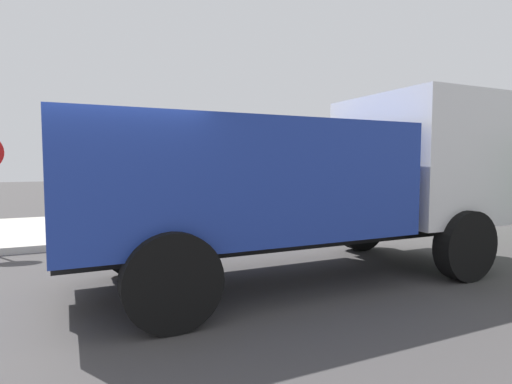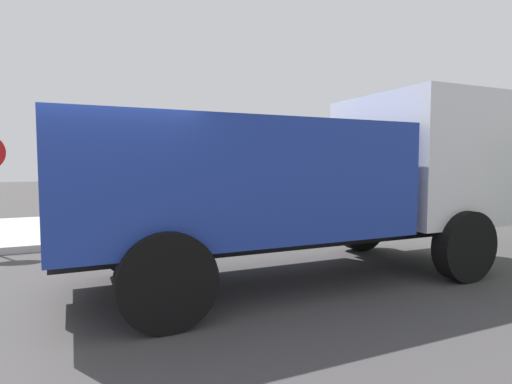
# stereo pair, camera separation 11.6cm
# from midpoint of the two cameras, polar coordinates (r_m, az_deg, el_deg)

# --- Properties ---
(ground_plane) EXTENTS (80.00, 80.00, 0.00)m
(ground_plane) POSITION_cam_midpoint_polar(r_m,az_deg,el_deg) (5.67, -23.02, -15.12)
(ground_plane) COLOR #423F3F
(sidewalk_curb) EXTENTS (36.00, 5.00, 0.15)m
(sidewalk_curb) POSITION_cam_midpoint_polar(r_m,az_deg,el_deg) (11.99, -23.92, -4.71)
(sidewalk_curb) COLOR #BCB7AD
(sidewalk_curb) RESTS_ON ground
(fire_hydrant) EXTENTS (0.25, 0.56, 0.74)m
(fire_hydrant) POSITION_cam_midpoint_polar(r_m,az_deg,el_deg) (10.82, -19.62, -3.00)
(fire_hydrant) COLOR yellow
(fire_hydrant) RESTS_ON sidewalk_curb
(loose_tire) EXTENTS (1.28, 0.44, 1.27)m
(loose_tire) POSITION_cam_midpoint_polar(r_m,az_deg,el_deg) (10.50, -18.00, -1.84)
(loose_tire) COLOR black
(loose_tire) RESTS_ON sidewalk_curb
(dump_truck_blue) EXTENTS (7.02, 2.84, 3.00)m
(dump_truck_blue) POSITION_cam_midpoint_polar(r_m,az_deg,el_deg) (6.58, 6.66, 2.12)
(dump_truck_blue) COLOR #1E3899
(dump_truck_blue) RESTS_ON ground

